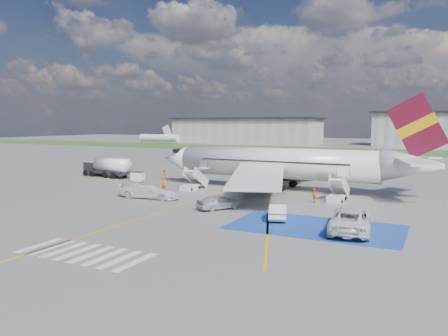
{
  "coord_description": "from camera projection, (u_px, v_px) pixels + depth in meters",
  "views": [
    {
      "loc": [
        19.07,
        -39.01,
        8.65
      ],
      "look_at": [
        -2.81,
        4.68,
        3.5
      ],
      "focal_mm": 35.0,
      "sensor_mm": 36.0,
      "label": 1
    }
  ],
  "objects": [
    {
      "name": "ground",
      "position": [
        228.0,
        208.0,
        44.09
      ],
      "size": [
        400.0,
        400.0,
        0.0
      ],
      "primitive_type": "plane",
      "color": "#60605E",
      "rests_on": "ground"
    },
    {
      "name": "grass_strip",
      "position": [
        369.0,
        152.0,
        128.57
      ],
      "size": [
        400.0,
        30.0,
        0.01
      ],
      "primitive_type": "cube",
      "color": "#2D4C1E",
      "rests_on": "ground"
    },
    {
      "name": "taxiway_line_main",
      "position": [
        270.0,
        191.0,
        54.76
      ],
      "size": [
        120.0,
        0.2,
        0.01
      ],
      "primitive_type": "cube",
      "color": "gold",
      "rests_on": "ground"
    },
    {
      "name": "taxiway_line_cross",
      "position": [
        125.0,
        223.0,
        37.42
      ],
      "size": [
        0.2,
        60.0,
        0.01
      ],
      "primitive_type": "cube",
      "color": "gold",
      "rests_on": "ground"
    },
    {
      "name": "taxiway_line_diag",
      "position": [
        270.0,
        191.0,
        54.76
      ],
      "size": [
        20.71,
        56.45,
        0.01
      ],
      "primitive_type": "cube",
      "rotation": [
        0.0,
        0.0,
        0.35
      ],
      "color": "gold",
      "rests_on": "ground"
    },
    {
      "name": "staging_box",
      "position": [
        315.0,
        227.0,
        36.08
      ],
      "size": [
        14.0,
        8.0,
        0.01
      ],
      "primitive_type": "cube",
      "color": "#194099",
      "rests_on": "ground"
    },
    {
      "name": "crosswalk",
      "position": [
        84.0,
        253.0,
        28.89
      ],
      "size": [
        9.0,
        4.0,
        0.01
      ],
      "color": "silver",
      "rests_on": "ground"
    },
    {
      "name": "terminal_west",
      "position": [
        246.0,
        131.0,
        183.66
      ],
      "size": [
        60.0,
        22.0,
        10.0
      ],
      "primitive_type": "cube",
      "color": "gray",
      "rests_on": "ground"
    },
    {
      "name": "terminal_centre",
      "position": [
        446.0,
        130.0,
        154.6
      ],
      "size": [
        48.0,
        18.0,
        12.0
      ],
      "primitive_type": "cube",
      "color": "gray",
      "rests_on": "ground"
    },
    {
      "name": "airliner",
      "position": [
        287.0,
        164.0,
        55.51
      ],
      "size": [
        36.81,
        32.95,
        11.92
      ],
      "color": "silver",
      "rests_on": "ground"
    },
    {
      "name": "airstairs_fwd",
      "position": [
        191.0,
        185.0,
        55.99
      ],
      "size": [
        1.9,
        5.2,
        3.6
      ],
      "color": "silver",
      "rests_on": "ground"
    },
    {
      "name": "airstairs_aft",
      "position": [
        337.0,
        196.0,
        47.76
      ],
      "size": [
        1.9,
        5.2,
        3.6
      ],
      "color": "silver",
      "rests_on": "ground"
    },
    {
      "name": "fuel_tanker",
      "position": [
        108.0,
        169.0,
        68.97
      ],
      "size": [
        9.17,
        3.63,
        3.05
      ],
      "rotation": [
        0.0,
        0.0,
        -0.14
      ],
      "color": "black",
      "rests_on": "ground"
    },
    {
      "name": "gpu_cart",
      "position": [
        138.0,
        177.0,
        63.18
      ],
      "size": [
        1.96,
        1.44,
        1.5
      ],
      "rotation": [
        0.0,
        0.0,
        0.17
      ],
      "color": "silver",
      "rests_on": "ground"
    },
    {
      "name": "car_silver_a",
      "position": [
        218.0,
        202.0,
        43.44
      ],
      "size": [
        3.8,
        4.68,
        1.5
      ],
      "primitive_type": "imported",
      "rotation": [
        0.0,
        0.0,
        2.6
      ],
      "color": "#AEB0B6",
      "rests_on": "ground"
    },
    {
      "name": "car_silver_b",
      "position": [
        278.0,
        211.0,
        39.03
      ],
      "size": [
        2.75,
        4.57,
        1.42
      ],
      "primitive_type": "imported",
      "rotation": [
        0.0,
        0.0,
        3.45
      ],
      "color": "silver",
      "rests_on": "ground"
    },
    {
      "name": "van_white_a",
      "position": [
        351.0,
        215.0,
        35.12
      ],
      "size": [
        3.83,
        6.92,
        2.47
      ],
      "primitive_type": "imported",
      "rotation": [
        0.0,
        0.0,
        3.27
      ],
      "color": "silver",
      "rests_on": "ground"
    },
    {
      "name": "van_white_b",
      "position": [
        149.0,
        189.0,
        49.66
      ],
      "size": [
        5.6,
        2.6,
        2.14
      ],
      "primitive_type": "imported",
      "rotation": [
        0.0,
        0.0,
        1.64
      ],
      "color": "silver",
      "rests_on": "ground"
    },
    {
      "name": "crew_fwd",
      "position": [
        164.0,
        184.0,
        54.64
      ],
      "size": [
        0.75,
        0.55,
        1.88
      ],
      "primitive_type": "imported",
      "rotation": [
        0.0,
        0.0,
        0.16
      ],
      "color": "orange",
      "rests_on": "ground"
    },
    {
      "name": "crew_nose",
      "position": [
        164.0,
        176.0,
        63.65
      ],
      "size": [
        0.84,
        0.98,
        1.76
      ],
      "primitive_type": "imported",
      "rotation": [
        0.0,
        0.0,
        -1.34
      ],
      "color": "orange",
      "rests_on": "ground"
    },
    {
      "name": "crew_aft",
      "position": [
        314.0,
        196.0,
        46.88
      ],
      "size": [
        0.39,
        0.92,
        1.56
      ],
      "primitive_type": "imported",
      "rotation": [
        0.0,
        0.0,
        1.58
      ],
      "color": "orange",
      "rests_on": "ground"
    }
  ]
}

